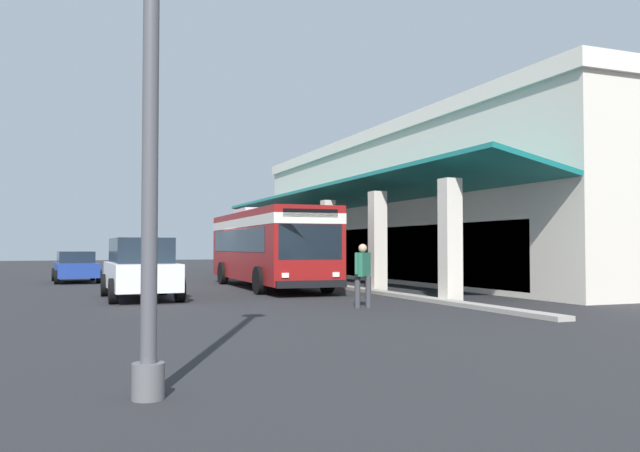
# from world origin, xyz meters

# --- Properties ---
(ground) EXTENTS (120.00, 120.00, 0.00)m
(ground) POSITION_xyz_m (0.00, 8.00, 0.00)
(ground) COLOR #262628
(curb_strip) EXTENTS (36.04, 0.50, 0.12)m
(curb_strip) POSITION_xyz_m (-2.15, 3.46, 0.06)
(curb_strip) COLOR #9E998E
(curb_strip) RESTS_ON ground
(plaza_building) EXTENTS (30.34, 15.90, 7.50)m
(plaza_building) POSITION_xyz_m (-2.15, 13.09, 3.75)
(plaza_building) COLOR beige
(plaza_building) RESTS_ON ground
(transit_bus) EXTENTS (11.28, 3.05, 3.34)m
(transit_bus) POSITION_xyz_m (1.63, 0.74, 1.85)
(transit_bus) COLOR maroon
(transit_bus) RESTS_ON ground
(parked_suv_white) EXTENTS (4.84, 2.27, 1.97)m
(parked_suv_white) POSITION_xyz_m (5.76, -4.79, 1.02)
(parked_suv_white) COLOR silver
(parked_suv_white) RESTS_ON ground
(parked_sedan_blue) EXTENTS (4.50, 2.19, 1.47)m
(parked_sedan_blue) POSITION_xyz_m (-5.73, -6.63, 0.75)
(parked_sedan_blue) COLOR navy
(parked_sedan_blue) RESTS_ON ground
(pedestrian) EXTENTS (0.49, 0.62, 1.77)m
(pedestrian) POSITION_xyz_m (11.20, 0.61, 1.00)
(pedestrian) COLOR #38383D
(pedestrian) RESTS_ON ground
(potted_palm) EXTENTS (1.91, 1.56, 2.73)m
(potted_palm) POSITION_xyz_m (-8.46, 5.11, 0.65)
(potted_palm) COLOR brown
(potted_palm) RESTS_ON ground
(lot_light_pole) EXTENTS (0.60, 0.60, 7.66)m
(lot_light_pole) POSITION_xyz_m (20.06, -6.16, 4.10)
(lot_light_pole) COLOR #59595B
(lot_light_pole) RESTS_ON ground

